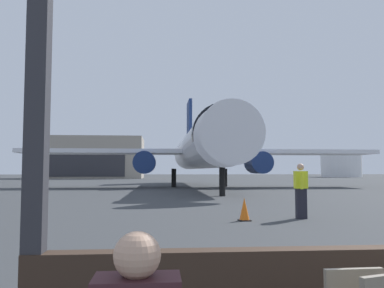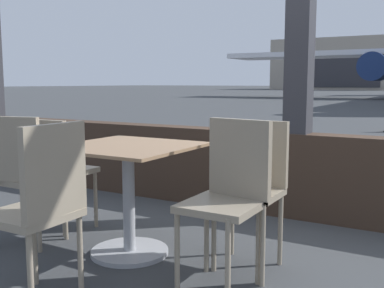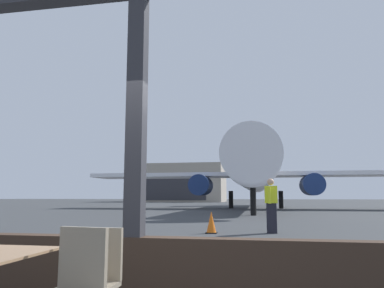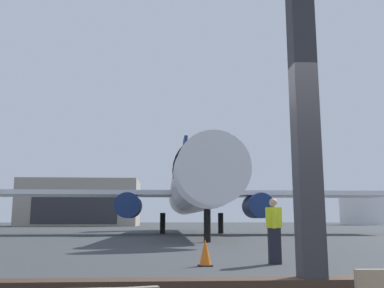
{
  "view_description": "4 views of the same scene",
  "coord_description": "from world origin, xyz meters",
  "px_view_note": "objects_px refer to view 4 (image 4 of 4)",
  "views": [
    {
      "loc": [
        -2.71,
        -3.98,
        1.52
      ],
      "look_at": [
        -0.88,
        18.36,
        3.04
      ],
      "focal_mm": 36.65,
      "sensor_mm": 36.0,
      "label": 1
    },
    {
      "loc": [
        1.18,
        -3.83,
        1.15
      ],
      "look_at": [
        -0.62,
        -0.71,
        0.67
      ],
      "focal_mm": 43.48,
      "sensor_mm": 36.0,
      "label": 2
    },
    {
      "loc": [
        1.4,
        -4.02,
        1.17
      ],
      "look_at": [
        -1.88,
        13.84,
        3.76
      ],
      "focal_mm": 34.29,
      "sensor_mm": 36.0,
      "label": 3
    },
    {
      "loc": [
        -1.18,
        -3.52,
        1.19
      ],
      "look_at": [
        -0.13,
        13.87,
        4.23
      ],
      "focal_mm": 40.34,
      "sensor_mm": 36.0,
      "label": 4
    }
  ],
  "objects_px": {
    "airplane": "(193,190)",
    "traffic_cone": "(205,253)",
    "fuel_storage_tank": "(362,210)",
    "distant_hangar": "(82,203)",
    "ground_crew_worker": "(274,230)"
  },
  "relations": [
    {
      "from": "airplane",
      "to": "fuel_storage_tank",
      "type": "bearing_deg",
      "value": 54.14
    },
    {
      "from": "traffic_cone",
      "to": "ground_crew_worker",
      "type": "bearing_deg",
      "value": 10.36
    },
    {
      "from": "ground_crew_worker",
      "to": "distant_hangar",
      "type": "relative_size",
      "value": 0.09
    },
    {
      "from": "airplane",
      "to": "traffic_cone",
      "type": "bearing_deg",
      "value": -92.77
    },
    {
      "from": "distant_hangar",
      "to": "airplane",
      "type": "bearing_deg",
      "value": -68.52
    },
    {
      "from": "airplane",
      "to": "fuel_storage_tank",
      "type": "height_order",
      "value": "airplane"
    },
    {
      "from": "airplane",
      "to": "ground_crew_worker",
      "type": "bearing_deg",
      "value": -88.09
    },
    {
      "from": "airplane",
      "to": "distant_hangar",
      "type": "distance_m",
      "value": 46.52
    },
    {
      "from": "traffic_cone",
      "to": "fuel_storage_tank",
      "type": "relative_size",
      "value": 0.08
    },
    {
      "from": "airplane",
      "to": "fuel_storage_tank",
      "type": "xyz_separation_m",
      "value": [
        38.69,
        53.54,
        -0.48
      ]
    },
    {
      "from": "airplane",
      "to": "traffic_cone",
      "type": "distance_m",
      "value": 23.63
    },
    {
      "from": "ground_crew_worker",
      "to": "fuel_storage_tank",
      "type": "relative_size",
      "value": 0.19
    },
    {
      "from": "fuel_storage_tank",
      "to": "airplane",
      "type": "bearing_deg",
      "value": -125.86
    },
    {
      "from": "traffic_cone",
      "to": "distant_hangar",
      "type": "xyz_separation_m",
      "value": [
        -15.9,
        66.67,
        3.64
      ]
    },
    {
      "from": "distant_hangar",
      "to": "fuel_storage_tank",
      "type": "distance_m",
      "value": 56.67
    }
  ]
}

